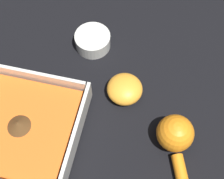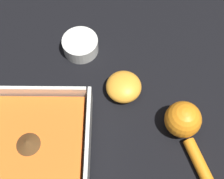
% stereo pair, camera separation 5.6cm
% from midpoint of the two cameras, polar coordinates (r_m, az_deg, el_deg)
% --- Properties ---
extents(ground_plane, '(4.00, 4.00, 0.00)m').
position_cam_midpoint_polar(ground_plane, '(0.58, -11.75, -4.51)').
color(ground_plane, black).
extents(square_dish, '(0.19, 0.19, 0.06)m').
position_cam_midpoint_polar(square_dish, '(0.55, -13.15, -7.47)').
color(square_dish, silver).
rests_on(square_dish, ground_plane).
extents(spice_bowl, '(0.07, 0.07, 0.03)m').
position_cam_midpoint_polar(spice_bowl, '(0.63, -1.00, 8.65)').
color(spice_bowl, silver).
rests_on(spice_bowl, ground_plane).
extents(lemon_squeezer, '(0.18, 0.09, 0.06)m').
position_cam_midpoint_polar(lemon_squeezer, '(0.54, 14.71, -9.63)').
color(lemon_squeezer, orange).
rests_on(lemon_squeezer, ground_plane).
extents(lemon_half, '(0.07, 0.07, 0.04)m').
position_cam_midpoint_polar(lemon_half, '(0.57, 5.12, -0.18)').
color(lemon_half, orange).
rests_on(lemon_half, ground_plane).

